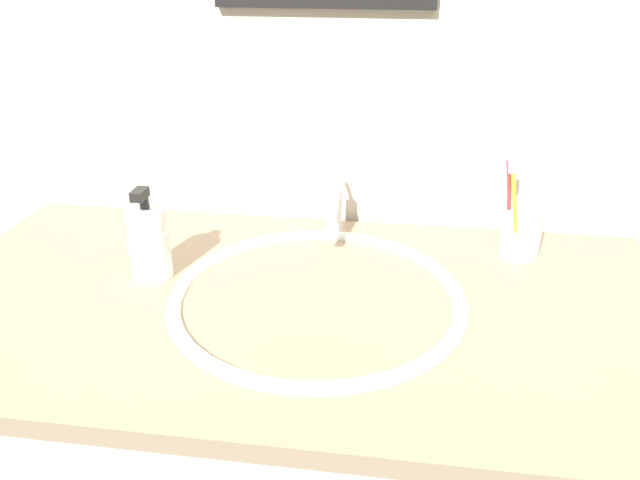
{
  "coord_description": "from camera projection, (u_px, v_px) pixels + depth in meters",
  "views": [
    {
      "loc": [
        0.16,
        -0.84,
        1.39
      ],
      "look_at": [
        0.03,
        0.04,
        0.95
      ],
      "focal_mm": 34.82,
      "sensor_mm": 36.0,
      "label": 1
    }
  ],
  "objects": [
    {
      "name": "tiled_wall_back",
      "position": [
        326.0,
        49.0,
        1.17
      ],
      "size": [
        2.43,
        0.04,
        2.4
      ],
      "primitive_type": "cube",
      "color": "beige",
      "rests_on": "ground"
    },
    {
      "name": "sink_basin",
      "position": [
        317.0,
        313.0,
        1.02
      ],
      "size": [
        0.48,
        0.48,
        0.09
      ],
      "color": "white",
      "rests_on": "vanity_counter"
    },
    {
      "name": "soap_dispenser",
      "position": [
        149.0,
        241.0,
        1.04
      ],
      "size": [
        0.07,
        0.07,
        0.16
      ],
      "color": "white",
      "rests_on": "vanity_counter"
    },
    {
      "name": "toothbrush_cup",
      "position": [
        522.0,
        232.0,
        1.13
      ],
      "size": [
        0.07,
        0.07,
        0.09
      ],
      "primitive_type": "cylinder",
      "color": "white",
      "rests_on": "vanity_counter"
    },
    {
      "name": "faucet",
      "position": [
        335.0,
        209.0,
        1.19
      ],
      "size": [
        0.02,
        0.14,
        0.11
      ],
      "color": "silver",
      "rests_on": "sink_basin"
    },
    {
      "name": "toothbrush_yellow",
      "position": [
        515.0,
        204.0,
        1.06
      ],
      "size": [
        0.05,
        0.05,
        0.2
      ],
      "color": "yellow",
      "rests_on": "toothbrush_cup"
    },
    {
      "name": "toothbrush_white",
      "position": [
        511.0,
        194.0,
        1.1
      ],
      "size": [
        0.02,
        0.01,
        0.19
      ],
      "color": "white",
      "rests_on": "toothbrush_cup"
    },
    {
      "name": "toothbrush_purple",
      "position": [
        510.0,
        191.0,
        1.11
      ],
      "size": [
        0.04,
        0.03,
        0.2
      ],
      "color": "purple",
      "rests_on": "toothbrush_cup"
    },
    {
      "name": "toothbrush_red",
      "position": [
        509.0,
        194.0,
        1.09
      ],
      "size": [
        0.03,
        0.01,
        0.2
      ],
      "color": "red",
      "rests_on": "toothbrush_cup"
    }
  ]
}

